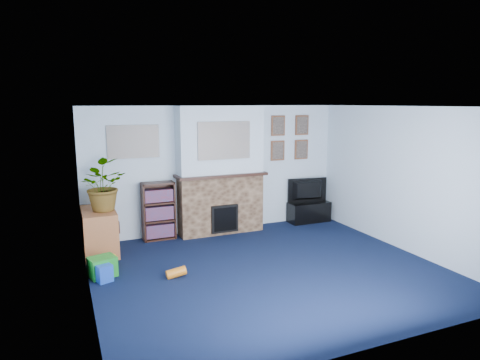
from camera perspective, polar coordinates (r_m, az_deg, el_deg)
name	(u,v)px	position (r m, az deg, el deg)	size (l,w,h in m)	color
floor	(269,270)	(6.52, 3.84, -11.87)	(5.00, 4.50, 0.01)	black
ceiling	(271,107)	(6.04, 4.12, 9.74)	(5.00, 4.50, 0.01)	white
wall_back	(217,169)	(8.20, -3.12, 1.47)	(5.00, 0.04, 2.40)	silver
wall_front	(375,235)	(4.34, 17.57, -7.02)	(5.00, 0.04, 2.40)	silver
wall_left	(86,207)	(5.53, -19.87, -3.45)	(0.04, 4.50, 2.40)	silver
wall_right	(404,179)	(7.61, 21.03, 0.11)	(0.04, 4.50, 2.40)	silver
chimney_breast	(220,171)	(8.02, -2.63, 1.16)	(1.72, 0.50, 2.40)	brown
collage_main	(224,141)	(7.75, -2.12, 5.28)	(1.00, 0.03, 0.68)	gray
collage_left	(133,142)	(7.74, -14.03, 4.98)	(0.90, 0.03, 0.58)	gray
portrait_tl	(278,126)	(8.63, 5.09, 7.23)	(0.30, 0.03, 0.40)	brown
portrait_tr	(302,125)	(8.90, 8.25, 7.25)	(0.30, 0.03, 0.40)	brown
portrait_bl	(278,151)	(8.67, 5.04, 3.93)	(0.30, 0.03, 0.40)	brown
portrait_br	(301,149)	(8.94, 8.17, 4.05)	(0.30, 0.03, 0.40)	brown
tv_stand	(309,211)	(9.05, 9.16, -4.11)	(0.87, 0.37, 0.41)	black
television	(309,191)	(8.97, 9.17, -1.40)	(0.86, 0.11, 0.49)	black
bookshelf	(158,212)	(7.89, -10.82, -4.23)	(0.58, 0.28, 1.05)	black
sideboard	(99,232)	(7.45, -18.24, -6.65)	(0.52, 0.94, 0.73)	#AE6237
potted_plant	(100,186)	(7.22, -18.16, -0.71)	(0.74, 0.64, 0.82)	#26661E
mantel_clock	(216,170)	(7.93, -3.17, 1.32)	(0.09, 0.05, 0.12)	gold
mantel_candle	(235,168)	(8.07, -0.65, 1.55)	(0.05, 0.05, 0.16)	#B2BFC6
mantel_teddy	(196,172)	(7.82, -5.83, 1.11)	(0.12, 0.12, 0.12)	gray
mantel_can	(257,168)	(8.25, 2.29, 1.60)	(0.07, 0.07, 0.13)	blue
green_crate	(102,267)	(6.54, -17.88, -10.98)	(0.36, 0.29, 0.29)	#198C26
toy_ball	(111,261)	(6.88, -16.79, -10.27)	(0.20, 0.20, 0.20)	yellow
toy_block	(104,274)	(6.37, -17.70, -11.82)	(0.20, 0.20, 0.24)	blue
toy_tube	(176,273)	(6.29, -8.51, -12.12)	(0.13, 0.13, 0.28)	orange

